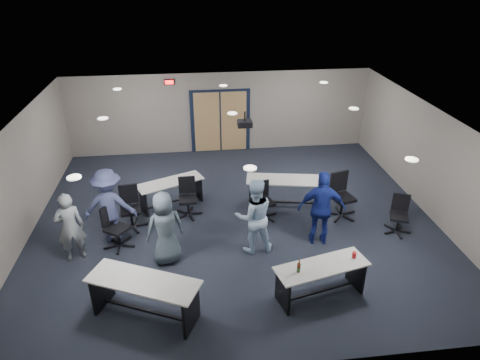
{
  "coord_description": "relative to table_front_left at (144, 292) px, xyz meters",
  "views": [
    {
      "loc": [
        -0.99,
        -9.19,
        5.95
      ],
      "look_at": [
        0.09,
        -0.3,
        1.29
      ],
      "focal_mm": 32.0,
      "sensor_mm": 36.0,
      "label": 1
    }
  ],
  "objects": [
    {
      "name": "floor",
      "position": [
        2.0,
        3.09,
        -0.57
      ],
      "size": [
        10.0,
        10.0,
        0.0
      ],
      "primitive_type": "plane",
      "color": "black",
      "rests_on": "ground"
    },
    {
      "name": "back_wall",
      "position": [
        2.0,
        7.59,
        0.78
      ],
      "size": [
        10.0,
        0.04,
        2.7
      ],
      "primitive_type": "cube",
      "color": "gray",
      "rests_on": "floor"
    },
    {
      "name": "front_wall",
      "position": [
        2.0,
        -1.41,
        0.78
      ],
      "size": [
        10.0,
        0.04,
        2.7
      ],
      "primitive_type": "cube",
      "color": "gray",
      "rests_on": "floor"
    },
    {
      "name": "left_wall",
      "position": [
        -3.0,
        3.09,
        0.78
      ],
      "size": [
        0.04,
        9.0,
        2.7
      ],
      "primitive_type": "cube",
      "color": "gray",
      "rests_on": "floor"
    },
    {
      "name": "right_wall",
      "position": [
        7.0,
        3.09,
        0.78
      ],
      "size": [
        0.04,
        9.0,
        2.7
      ],
      "primitive_type": "cube",
      "color": "gray",
      "rests_on": "floor"
    },
    {
      "name": "ceiling",
      "position": [
        2.0,
        3.09,
        2.13
      ],
      "size": [
        10.0,
        9.0,
        0.04
      ],
      "primitive_type": "cube",
      "color": "silver",
      "rests_on": "back_wall"
    },
    {
      "name": "double_door",
      "position": [
        2.0,
        7.55,
        0.48
      ],
      "size": [
        2.0,
        0.07,
        2.2
      ],
      "color": "black",
      "rests_on": "back_wall"
    },
    {
      "name": "exit_sign",
      "position": [
        0.4,
        7.53,
        1.88
      ],
      "size": [
        0.32,
        0.07,
        0.18
      ],
      "color": "black",
      "rests_on": "back_wall"
    },
    {
      "name": "ceiling_projector",
      "position": [
        2.3,
        3.59,
        1.83
      ],
      "size": [
        0.35,
        0.32,
        0.37
      ],
      "color": "black",
      "rests_on": "ceiling"
    },
    {
      "name": "ceiling_can_lights",
      "position": [
        2.0,
        3.34,
        2.1
      ],
      "size": [
        6.24,
        5.74,
        0.02
      ],
      "primitive_type": null,
      "color": "white",
      "rests_on": "ceiling"
    },
    {
      "name": "table_front_left",
      "position": [
        0.0,
        0.0,
        0.0
      ],
      "size": [
        2.16,
        1.49,
        0.84
      ],
      "rotation": [
        0.0,
        0.0,
        -0.43
      ],
      "color": "silver",
      "rests_on": "floor"
    },
    {
      "name": "table_front_right",
      "position": [
        3.35,
        0.13,
        -0.06
      ],
      "size": [
        1.92,
        1.03,
        1.02
      ],
      "rotation": [
        0.0,
        0.0,
        0.24
      ],
      "color": "silver",
      "rests_on": "floor"
    },
    {
      "name": "table_back_left",
      "position": [
        0.38,
        4.03,
        -0.09
      ],
      "size": [
        1.84,
        1.23,
        0.71
      ],
      "rotation": [
        0.0,
        0.0,
        0.41
      ],
      "color": "silver",
      "rests_on": "floor"
    },
    {
      "name": "table_back_right",
      "position": [
        3.37,
        3.62,
        -0.02
      ],
      "size": [
        2.07,
        1.0,
        0.81
      ],
      "rotation": [
        0.0,
        0.0,
        -0.18
      ],
      "color": "silver",
      "rests_on": "floor"
    },
    {
      "name": "chair_back_a",
      "position": [
        -0.57,
        3.04,
        -0.03
      ],
      "size": [
        0.77,
        0.77,
        1.08
      ],
      "primitive_type": null,
      "rotation": [
        0.0,
        0.0,
        0.14
      ],
      "color": "black",
      "rests_on": "floor"
    },
    {
      "name": "chair_back_b",
      "position": [
        0.82,
        3.45,
        -0.06
      ],
      "size": [
        0.65,
        0.65,
        1.02
      ],
      "primitive_type": null,
      "rotation": [
        0.0,
        0.0,
        0.02
      ],
      "color": "black",
      "rests_on": "floor"
    },
    {
      "name": "chair_back_c",
      "position": [
        2.76,
        3.09,
        -0.09
      ],
      "size": [
        0.76,
        0.76,
        0.96
      ],
      "primitive_type": null,
      "rotation": [
        0.0,
        0.0,
        0.3
      ],
      "color": "black",
      "rests_on": "floor"
    },
    {
      "name": "chair_back_d",
      "position": [
        4.74,
        2.93,
        0.02
      ],
      "size": [
        0.9,
        0.9,
        1.17
      ],
      "primitive_type": null,
      "rotation": [
        0.0,
        0.0,
        0.26
      ],
      "color": "black",
      "rests_on": "floor"
    },
    {
      "name": "chair_loose_left",
      "position": [
        -0.79,
        2.28,
        -0.05
      ],
      "size": [
        0.91,
        0.91,
        1.04
      ],
      "primitive_type": null,
      "rotation": [
        0.0,
        0.0,
        0.94
      ],
      "color": "black",
      "rests_on": "floor"
    },
    {
      "name": "chair_loose_right",
      "position": [
        5.85,
        2.06,
        -0.09
      ],
      "size": [
        0.78,
        0.78,
        0.95
      ],
      "primitive_type": null,
      "rotation": [
        0.0,
        0.0,
        -0.39
      ],
      "color": "black",
      "rests_on": "floor"
    },
    {
      "name": "person_gray",
      "position": [
        -1.69,
        1.95,
        0.25
      ],
      "size": [
        0.69,
        0.56,
        1.64
      ],
      "primitive_type": "imported",
      "rotation": [
        0.0,
        0.0,
        3.45
      ],
      "color": "#8D959A",
      "rests_on": "floor"
    },
    {
      "name": "person_plaid",
      "position": [
        0.34,
        1.63,
        0.27
      ],
      "size": [
        0.95,
        0.77,
        1.68
      ],
      "primitive_type": "imported",
      "rotation": [
        0.0,
        0.0,
        3.47
      ],
      "color": "#4C5D69",
      "rests_on": "floor"
    },
    {
      "name": "person_lightblue",
      "position": [
        2.28,
        1.79,
        0.32
      ],
      "size": [
        0.92,
        0.74,
        1.79
      ],
      "primitive_type": "imported",
      "rotation": [
        0.0,
        0.0,
        3.22
      ],
      "color": "#BAD9F7",
      "rests_on": "floor"
    },
    {
      "name": "person_navy",
      "position": [
        3.85,
        1.9,
        0.34
      ],
      "size": [
        1.13,
        0.62,
        1.83
      ],
      "primitive_type": "imported",
      "rotation": [
        0.0,
        0.0,
        2.97
      ],
      "color": "navy",
      "rests_on": "floor"
    },
    {
      "name": "person_back",
      "position": [
        -0.95,
        2.58,
        0.34
      ],
      "size": [
        1.18,
        0.68,
        1.83
      ],
      "primitive_type": "imported",
      "rotation": [
        0.0,
        0.0,
        3.14
      ],
      "color": "#424976",
      "rests_on": "floor"
    }
  ]
}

